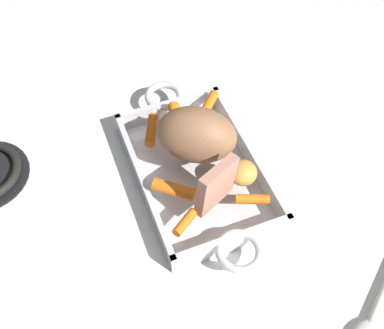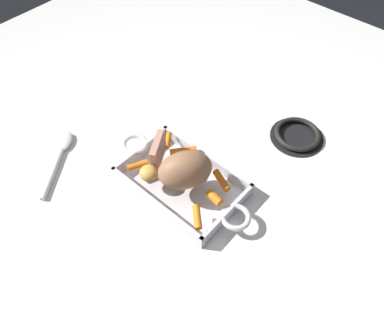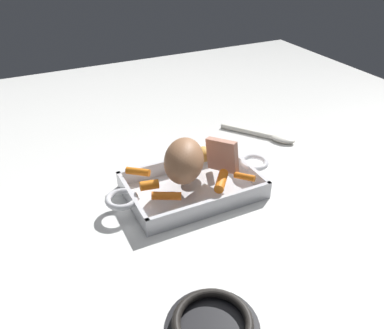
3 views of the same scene
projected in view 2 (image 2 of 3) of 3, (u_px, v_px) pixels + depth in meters
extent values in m
plane|color=white|center=(182.00, 186.00, 1.00)|extent=(2.15, 2.15, 0.00)
cube|color=silver|center=(182.00, 185.00, 0.99)|extent=(0.32, 0.21, 0.01)
cube|color=silver|center=(155.00, 205.00, 0.93)|extent=(0.32, 0.01, 0.04)
cube|color=silver|center=(206.00, 159.00, 1.02)|extent=(0.32, 0.01, 0.04)
cube|color=silver|center=(141.00, 152.00, 1.04)|extent=(0.01, 0.21, 0.04)
cube|color=silver|center=(227.00, 215.00, 0.92)|extent=(0.01, 0.21, 0.04)
torus|color=silver|center=(135.00, 144.00, 1.04)|extent=(0.08, 0.08, 0.01)
torus|color=silver|center=(236.00, 217.00, 0.90)|extent=(0.08, 0.08, 0.01)
ellipsoid|color=#966746|center=(185.00, 170.00, 0.91)|extent=(0.15, 0.17, 0.10)
cube|color=tan|center=(157.00, 151.00, 0.96)|extent=(0.06, 0.09, 0.09)
cylinder|color=orange|center=(183.00, 152.00, 1.00)|extent=(0.06, 0.07, 0.02)
cylinder|color=orange|center=(168.00, 140.00, 1.03)|extent=(0.04, 0.05, 0.02)
cylinder|color=orange|center=(197.00, 217.00, 0.88)|extent=(0.06, 0.05, 0.02)
cylinder|color=orange|center=(215.00, 197.00, 0.91)|extent=(0.05, 0.03, 0.02)
cylinder|color=orange|center=(137.00, 165.00, 0.97)|extent=(0.04, 0.06, 0.02)
cylinder|color=orange|center=(221.00, 180.00, 0.94)|extent=(0.07, 0.04, 0.02)
ellipsoid|color=gold|center=(149.00, 173.00, 0.95)|extent=(0.07, 0.07, 0.04)
cylinder|color=black|center=(297.00, 137.00, 1.10)|extent=(0.16, 0.16, 0.01)
torus|color=black|center=(297.00, 134.00, 1.09)|extent=(0.14, 0.14, 0.02)
cylinder|color=white|center=(53.00, 173.00, 1.01)|extent=(0.12, 0.15, 0.01)
ellipsoid|color=white|center=(65.00, 141.00, 1.08)|extent=(0.08, 0.08, 0.02)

